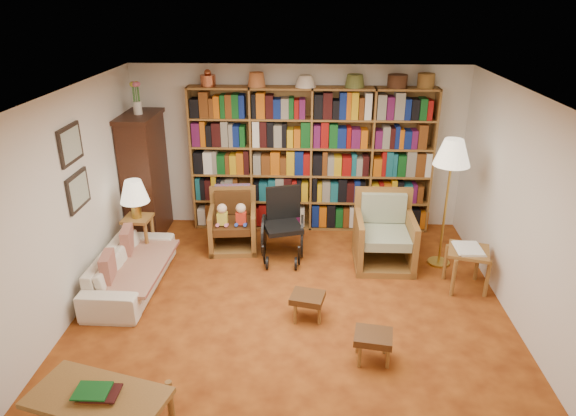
# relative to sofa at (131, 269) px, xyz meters

# --- Properties ---
(floor) EXTENTS (5.00, 5.00, 0.00)m
(floor) POSITION_rel_sofa_xyz_m (2.05, -0.44, -0.25)
(floor) COLOR #A85519
(floor) RESTS_ON ground
(ceiling) EXTENTS (5.00, 5.00, 0.00)m
(ceiling) POSITION_rel_sofa_xyz_m (2.05, -0.44, 2.25)
(ceiling) COLOR white
(ceiling) RESTS_ON wall_back
(wall_back) EXTENTS (5.00, 0.00, 5.00)m
(wall_back) POSITION_rel_sofa_xyz_m (2.05, 2.06, 1.00)
(wall_back) COLOR silver
(wall_back) RESTS_ON floor
(wall_front) EXTENTS (5.00, 0.00, 5.00)m
(wall_front) POSITION_rel_sofa_xyz_m (2.05, -2.94, 1.00)
(wall_front) COLOR silver
(wall_front) RESTS_ON floor
(wall_left) EXTENTS (0.00, 5.00, 5.00)m
(wall_left) POSITION_rel_sofa_xyz_m (-0.45, -0.44, 1.00)
(wall_left) COLOR silver
(wall_left) RESTS_ON floor
(wall_right) EXTENTS (0.00, 5.00, 5.00)m
(wall_right) POSITION_rel_sofa_xyz_m (4.55, -0.44, 1.00)
(wall_right) COLOR silver
(wall_right) RESTS_ON floor
(bookshelf) EXTENTS (3.60, 0.30, 2.42)m
(bookshelf) POSITION_rel_sofa_xyz_m (2.25, 1.89, 0.92)
(bookshelf) COLOR olive
(bookshelf) RESTS_ON floor
(curio_cabinet) EXTENTS (0.50, 0.95, 2.40)m
(curio_cabinet) POSITION_rel_sofa_xyz_m (-0.20, 1.56, 0.70)
(curio_cabinet) COLOR #37180F
(curio_cabinet) RESTS_ON floor
(framed_pictures) EXTENTS (0.03, 0.52, 0.97)m
(framed_pictures) POSITION_rel_sofa_xyz_m (-0.43, -0.14, 1.37)
(framed_pictures) COLOR black
(framed_pictures) RESTS_ON wall_left
(sofa) EXTENTS (1.74, 0.71, 0.50)m
(sofa) POSITION_rel_sofa_xyz_m (0.00, 0.00, 0.00)
(sofa) COLOR beige
(sofa) RESTS_ON floor
(sofa_throw) EXTENTS (0.81, 1.46, 0.04)m
(sofa_throw) POSITION_rel_sofa_xyz_m (0.05, 0.00, 0.05)
(sofa_throw) COLOR beige
(sofa_throw) RESTS_ON sofa
(cushion_left) EXTENTS (0.17, 0.38, 0.37)m
(cushion_left) POSITION_rel_sofa_xyz_m (-0.13, 0.35, 0.20)
(cushion_left) COLOR maroon
(cushion_left) RESTS_ON sofa
(cushion_right) EXTENTS (0.17, 0.37, 0.36)m
(cushion_right) POSITION_rel_sofa_xyz_m (-0.13, -0.35, 0.20)
(cushion_right) COLOR maroon
(cushion_right) RESTS_ON sofa
(side_table_lamp) EXTENTS (0.38, 0.38, 0.64)m
(side_table_lamp) POSITION_rel_sofa_xyz_m (-0.10, 0.73, 0.20)
(side_table_lamp) COLOR olive
(side_table_lamp) RESTS_ON floor
(table_lamp) EXTENTS (0.39, 0.39, 0.53)m
(table_lamp) POSITION_rel_sofa_xyz_m (-0.10, 0.73, 0.74)
(table_lamp) COLOR #B5973A
(table_lamp) RESTS_ON side_table_lamp
(armchair_leather) EXTENTS (0.74, 0.78, 0.86)m
(armchair_leather) POSITION_rel_sofa_xyz_m (1.14, 1.22, 0.10)
(armchair_leather) COLOR olive
(armchair_leather) RESTS_ON floor
(armchair_sage) EXTENTS (0.79, 0.82, 0.98)m
(armchair_sage) POSITION_rel_sofa_xyz_m (3.25, 0.82, 0.12)
(armchair_sage) COLOR olive
(armchair_sage) RESTS_ON floor
(wheelchair) EXTENTS (0.60, 0.79, 0.99)m
(wheelchair) POSITION_rel_sofa_xyz_m (1.87, 0.92, 0.20)
(wheelchair) COLOR black
(wheelchair) RESTS_ON floor
(floor_lamp) EXTENTS (0.47, 0.47, 1.76)m
(floor_lamp) POSITION_rel_sofa_xyz_m (4.03, 0.76, 1.27)
(floor_lamp) COLOR #B5973A
(floor_lamp) RESTS_ON floor
(side_table_papers) EXTENTS (0.60, 0.60, 0.57)m
(side_table_papers) POSITION_rel_sofa_xyz_m (4.20, 0.15, 0.20)
(side_table_papers) COLOR olive
(side_table_papers) RESTS_ON floor
(footstool_a) EXTENTS (0.42, 0.38, 0.31)m
(footstool_a) POSITION_rel_sofa_xyz_m (2.22, -0.60, 0.00)
(footstool_a) COLOR #4A2C13
(footstool_a) RESTS_ON floor
(footstool_b) EXTENTS (0.42, 0.38, 0.32)m
(footstool_b) POSITION_rel_sofa_xyz_m (2.89, -1.30, 0.01)
(footstool_b) COLOR #4A2C13
(footstool_b) RESTS_ON floor
(coffee_table) EXTENTS (1.23, 0.84, 0.49)m
(coffee_table) POSITION_rel_sofa_xyz_m (0.53, -2.37, 0.14)
(coffee_table) COLOR olive
(coffee_table) RESTS_ON floor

